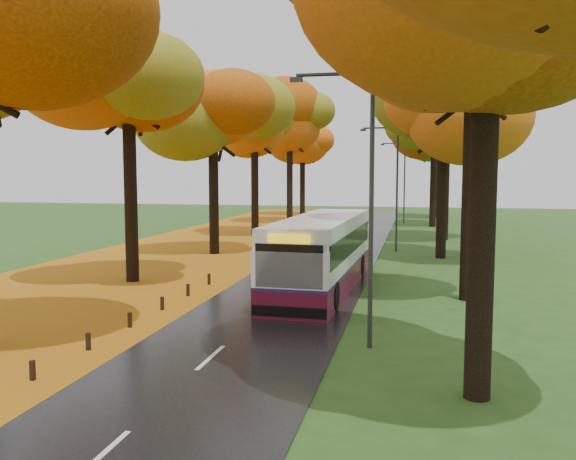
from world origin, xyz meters
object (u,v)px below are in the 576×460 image
(bus, at_px, (322,252))
(car_white, at_px, (307,233))
(car_silver, at_px, (321,224))
(car_dark, at_px, (327,221))
(streetlamp_mid, at_px, (393,178))
(streetlamp_near, at_px, (363,186))
(streetlamp_far, at_px, (402,176))

(bus, xyz_separation_m, car_white, (-3.72, 17.24, -1.00))
(car_silver, xyz_separation_m, car_dark, (0.00, 3.49, -0.01))
(streetlamp_mid, height_order, car_white, streetlamp_mid)
(car_silver, bearing_deg, streetlamp_mid, -50.45)
(streetlamp_near, xyz_separation_m, streetlamp_mid, (0.00, 22.00, 0.00))
(streetlamp_near, xyz_separation_m, car_dark, (-6.30, 36.17, -3.99))
(streetlamp_near, xyz_separation_m, car_white, (-6.20, 25.62, -4.04))
(car_dark, bearing_deg, car_white, -72.88)
(streetlamp_near, xyz_separation_m, bus, (-2.48, 8.38, -3.04))
(car_white, height_order, car_silver, car_silver)
(bus, relative_size, car_silver, 2.84)
(car_silver, bearing_deg, car_white, -80.21)
(bus, distance_m, car_silver, 24.61)
(streetlamp_far, relative_size, car_silver, 1.90)
(streetlamp_near, relative_size, car_silver, 1.90)
(car_dark, bearing_deg, streetlamp_mid, -49.43)
(bus, bearing_deg, streetlamp_mid, 81.74)
(bus, xyz_separation_m, car_silver, (-3.81, 24.29, -0.94))
(streetlamp_near, height_order, car_dark, streetlamp_near)
(streetlamp_far, bearing_deg, streetlamp_near, -90.00)
(streetlamp_far, height_order, car_dark, streetlamp_far)
(car_white, bearing_deg, car_dark, 89.59)
(streetlamp_near, height_order, car_silver, streetlamp_near)
(streetlamp_mid, relative_size, car_white, 2.15)
(car_silver, bearing_deg, car_dark, 99.02)
(streetlamp_far, distance_m, car_dark, 10.81)
(bus, bearing_deg, streetlamp_far, 88.09)
(bus, relative_size, car_dark, 2.54)
(streetlamp_mid, xyz_separation_m, bus, (-2.48, -13.62, -3.04))
(car_dark, bearing_deg, streetlamp_far, 67.81)
(car_white, height_order, car_dark, car_dark)
(car_white, distance_m, car_silver, 7.05)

